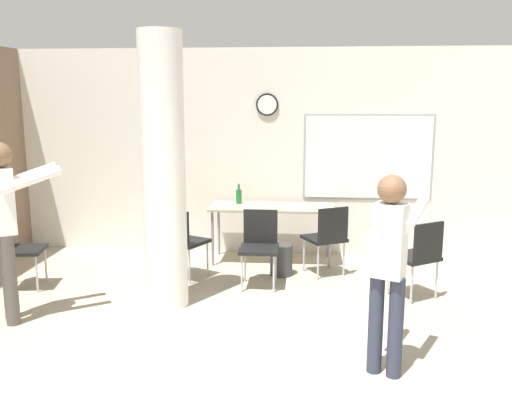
{
  "coord_description": "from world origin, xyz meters",
  "views": [
    {
      "loc": [
        0.54,
        -2.78,
        2.17
      ],
      "look_at": [
        0.05,
        2.78,
        1.07
      ],
      "focal_mm": 40.0,
      "sensor_mm": 36.0,
      "label": 1
    }
  ],
  "objects_px": {
    "folding_table": "(272,210)",
    "person_watching_back": "(7,218)",
    "bottle_on_table": "(239,196)",
    "chair_table_right": "(327,235)",
    "chair_mid_room": "(418,253)",
    "chair_table_left": "(182,238)",
    "person_playing_side": "(390,259)",
    "chair_table_front": "(260,242)",
    "chair_by_left_wall": "(17,245)"
  },
  "relations": [
    {
      "from": "bottle_on_table",
      "to": "chair_mid_room",
      "type": "distance_m",
      "value": 2.58
    },
    {
      "from": "chair_table_right",
      "to": "person_playing_side",
      "type": "distance_m",
      "value": 2.55
    },
    {
      "from": "chair_table_left",
      "to": "person_playing_side",
      "type": "xyz_separation_m",
      "value": [
        2.1,
        -2.18,
        0.43
      ]
    },
    {
      "from": "bottle_on_table",
      "to": "chair_by_left_wall",
      "type": "xyz_separation_m",
      "value": [
        -2.36,
        -1.49,
        -0.34
      ]
    },
    {
      "from": "chair_table_front",
      "to": "person_playing_side",
      "type": "height_order",
      "value": "person_playing_side"
    },
    {
      "from": "person_playing_side",
      "to": "chair_table_front",
      "type": "bearing_deg",
      "value": 119.68
    },
    {
      "from": "bottle_on_table",
      "to": "chair_mid_room",
      "type": "bearing_deg",
      "value": -34.43
    },
    {
      "from": "bottle_on_table",
      "to": "chair_table_left",
      "type": "height_order",
      "value": "bottle_on_table"
    },
    {
      "from": "chair_mid_room",
      "to": "person_playing_side",
      "type": "distance_m",
      "value": 1.88
    },
    {
      "from": "person_playing_side",
      "to": "chair_mid_room",
      "type": "bearing_deg",
      "value": 72.0
    },
    {
      "from": "person_watching_back",
      "to": "chair_table_left",
      "type": "bearing_deg",
      "value": 45.85
    },
    {
      "from": "chair_table_right",
      "to": "person_watching_back",
      "type": "bearing_deg",
      "value": -150.95
    },
    {
      "from": "folding_table",
      "to": "person_playing_side",
      "type": "bearing_deg",
      "value": -70.28
    },
    {
      "from": "chair_mid_room",
      "to": "chair_table_right",
      "type": "relative_size",
      "value": 1.0
    },
    {
      "from": "bottle_on_table",
      "to": "chair_mid_room",
      "type": "relative_size",
      "value": 0.3
    },
    {
      "from": "bottle_on_table",
      "to": "chair_by_left_wall",
      "type": "height_order",
      "value": "bottle_on_table"
    },
    {
      "from": "chair_table_left",
      "to": "person_watching_back",
      "type": "xyz_separation_m",
      "value": [
        -1.37,
        -1.41,
        0.52
      ]
    },
    {
      "from": "bottle_on_table",
      "to": "chair_table_front",
      "type": "distance_m",
      "value": 1.24
    },
    {
      "from": "folding_table",
      "to": "person_watching_back",
      "type": "height_order",
      "value": "person_watching_back"
    },
    {
      "from": "folding_table",
      "to": "chair_table_right",
      "type": "bearing_deg",
      "value": -37.97
    },
    {
      "from": "bottle_on_table",
      "to": "person_watching_back",
      "type": "distance_m",
      "value": 3.09
    },
    {
      "from": "folding_table",
      "to": "person_watching_back",
      "type": "relative_size",
      "value": 0.92
    },
    {
      "from": "chair_mid_room",
      "to": "person_watching_back",
      "type": "distance_m",
      "value": 4.18
    },
    {
      "from": "chair_table_left",
      "to": "chair_table_right",
      "type": "xyz_separation_m",
      "value": [
        1.72,
        0.31,
        0.0
      ]
    },
    {
      "from": "chair_table_front",
      "to": "person_watching_back",
      "type": "bearing_deg",
      "value": -150.83
    },
    {
      "from": "chair_table_left",
      "to": "chair_table_right",
      "type": "bearing_deg",
      "value": 10.11
    },
    {
      "from": "bottle_on_table",
      "to": "chair_table_right",
      "type": "relative_size",
      "value": 0.3
    },
    {
      "from": "bottle_on_table",
      "to": "chair_table_right",
      "type": "xyz_separation_m",
      "value": [
        1.16,
        -0.71,
        -0.34
      ]
    },
    {
      "from": "folding_table",
      "to": "chair_table_front",
      "type": "xyz_separation_m",
      "value": [
        -0.08,
        -0.98,
        -0.18
      ]
    },
    {
      "from": "chair_table_right",
      "to": "person_watching_back",
      "type": "xyz_separation_m",
      "value": [
        -3.08,
        -1.71,
        0.52
      ]
    },
    {
      "from": "chair_table_front",
      "to": "chair_table_right",
      "type": "height_order",
      "value": "same"
    },
    {
      "from": "chair_table_front",
      "to": "bottle_on_table",
      "type": "bearing_deg",
      "value": 108.15
    },
    {
      "from": "folding_table",
      "to": "chair_mid_room",
      "type": "bearing_deg",
      "value": -37.98
    },
    {
      "from": "chair_table_left",
      "to": "person_watching_back",
      "type": "relative_size",
      "value": 0.5
    },
    {
      "from": "chair_table_right",
      "to": "person_playing_side",
      "type": "relative_size",
      "value": 0.55
    },
    {
      "from": "chair_by_left_wall",
      "to": "chair_table_front",
      "type": "bearing_deg",
      "value": 7.41
    },
    {
      "from": "chair_table_left",
      "to": "chair_by_left_wall",
      "type": "height_order",
      "value": "same"
    },
    {
      "from": "folding_table",
      "to": "person_watching_back",
      "type": "bearing_deg",
      "value": -136.39
    },
    {
      "from": "bottle_on_table",
      "to": "person_watching_back",
      "type": "height_order",
      "value": "person_watching_back"
    },
    {
      "from": "chair_table_front",
      "to": "person_watching_back",
      "type": "xyz_separation_m",
      "value": [
        -2.3,
        -1.28,
        0.52
      ]
    },
    {
      "from": "chair_table_front",
      "to": "person_playing_side",
      "type": "relative_size",
      "value": 0.55
    },
    {
      "from": "chair_by_left_wall",
      "to": "person_watching_back",
      "type": "xyz_separation_m",
      "value": [
        0.43,
        -0.93,
        0.52
      ]
    },
    {
      "from": "chair_table_left",
      "to": "person_playing_side",
      "type": "height_order",
      "value": "person_playing_side"
    },
    {
      "from": "chair_table_left",
      "to": "person_watching_back",
      "type": "distance_m",
      "value": 2.03
    },
    {
      "from": "chair_table_right",
      "to": "person_playing_side",
      "type": "bearing_deg",
      "value": -81.28
    },
    {
      "from": "folding_table",
      "to": "bottle_on_table",
      "type": "height_order",
      "value": "bottle_on_table"
    },
    {
      "from": "folding_table",
      "to": "chair_table_right",
      "type": "xyz_separation_m",
      "value": [
        0.71,
        -0.55,
        -0.18
      ]
    },
    {
      "from": "chair_mid_room",
      "to": "chair_table_right",
      "type": "bearing_deg",
      "value": 142.01
    },
    {
      "from": "chair_table_left",
      "to": "chair_mid_room",
      "type": "xyz_separation_m",
      "value": [
        2.66,
        -0.43,
        0.0
      ]
    },
    {
      "from": "chair_table_front",
      "to": "chair_table_right",
      "type": "xyz_separation_m",
      "value": [
        0.79,
        0.43,
        0.0
      ]
    }
  ]
}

